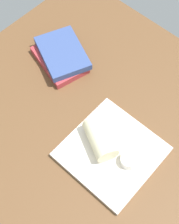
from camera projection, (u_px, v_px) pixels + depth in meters
The scene contains 5 objects.
dining_table at pixel (109, 139), 99.43cm from camera, with size 110.00×90.00×4.00cm, color brown.
square_plate at pixel (112, 152), 94.35cm from camera, with size 24.91×24.91×1.60cm, color silver.
sauce_cup at pixel (129, 160), 90.75cm from camera, with size 4.66×4.66×2.70cm.
breakfast_wrap at pixel (99, 137), 92.15cm from camera, with size 6.43×6.43×11.73cm, color beige.
book_stack at pixel (61, 56), 108.98cm from camera, with size 22.07×19.39×4.72cm.
Camera 1 is at (-23.76, 34.07, 92.88)cm, focal length 53.13 mm.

